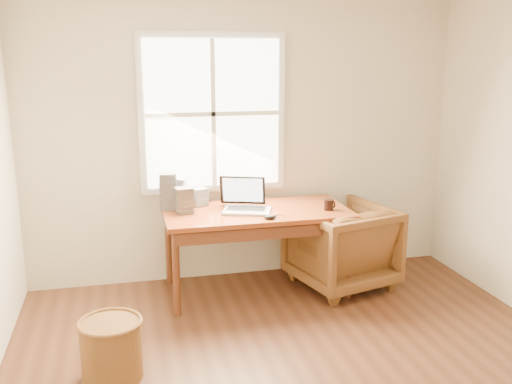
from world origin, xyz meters
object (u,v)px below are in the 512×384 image
(wicker_stool, at_px, (112,350))
(cd_stack_a, at_px, (178,192))
(desk, at_px, (256,212))
(armchair, at_px, (341,246))
(coffee_mug, at_px, (329,205))
(laptop, at_px, (247,195))

(wicker_stool, relative_size, cd_stack_a, 1.58)
(desk, height_order, wicker_stool, desk)
(desk, xyz_separation_m, armchair, (0.78, -0.06, -0.35))
(wicker_stool, xyz_separation_m, coffee_mug, (1.86, 1.02, 0.60))
(armchair, xyz_separation_m, cd_stack_a, (-1.42, 0.35, 0.50))
(armchair, bearing_deg, coffee_mug, 13.74)
(desk, xyz_separation_m, coffee_mug, (0.61, -0.15, 0.07))
(wicker_stool, height_order, coffee_mug, coffee_mug)
(desk, distance_m, coffee_mug, 0.63)
(armchair, xyz_separation_m, coffee_mug, (-0.17, -0.09, 0.42))
(armchair, bearing_deg, cd_stack_a, -28.80)
(coffee_mug, distance_m, cd_stack_a, 1.33)
(laptop, xyz_separation_m, cd_stack_a, (-0.55, 0.34, -0.03))
(armchair, distance_m, laptop, 1.02)
(wicker_stool, bearing_deg, desk, 43.06)
(laptop, height_order, cd_stack_a, laptop)
(desk, bearing_deg, wicker_stool, -136.94)
(wicker_stool, relative_size, laptop, 0.94)
(desk, bearing_deg, coffee_mug, -13.83)
(armchair, bearing_deg, desk, -19.22)
(coffee_mug, bearing_deg, cd_stack_a, 172.22)
(cd_stack_a, bearing_deg, armchair, -13.89)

